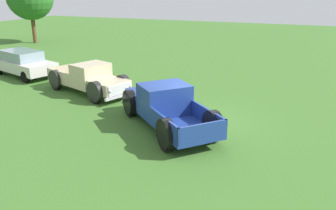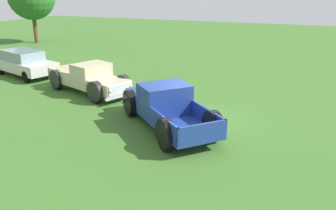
{
  "view_description": "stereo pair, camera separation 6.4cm",
  "coord_description": "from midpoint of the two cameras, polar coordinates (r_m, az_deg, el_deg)",
  "views": [
    {
      "loc": [
        -12.26,
        -3.9,
        5.05
      ],
      "look_at": [
        -0.98,
        0.72,
        0.9
      ],
      "focal_mm": 37.41,
      "sensor_mm": 36.0,
      "label": 1
    },
    {
      "loc": [
        -12.23,
        -3.96,
        5.05
      ],
      "look_at": [
        -0.98,
        0.72,
        0.9
      ],
      "focal_mm": 37.41,
      "sensor_mm": 36.0,
      "label": 2
    }
  ],
  "objects": [
    {
      "name": "ground_plane",
      "position": [
        13.82,
        4.19,
        -2.68
      ],
      "size": [
        80.0,
        80.0,
        0.0
      ],
      "primitive_type": "plane",
      "color": "#3D6B28"
    },
    {
      "name": "pickup_truck_foreground",
      "position": [
        13.24,
        -0.83,
        -0.07
      ],
      "size": [
        4.9,
        5.1,
        1.6
      ],
      "color": "navy",
      "rests_on": "ground_plane"
    },
    {
      "name": "pickup_truck_behind_left",
      "position": [
        17.52,
        -12.35,
        4.05
      ],
      "size": [
        3.3,
        5.21,
        1.5
      ],
      "color": "#C6B793",
      "rests_on": "ground_plane"
    },
    {
      "name": "sedan_distant_a",
      "position": [
        22.41,
        -22.62,
        6.38
      ],
      "size": [
        3.03,
        4.78,
        1.49
      ],
      "color": "silver",
      "rests_on": "ground_plane"
    }
  ]
}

